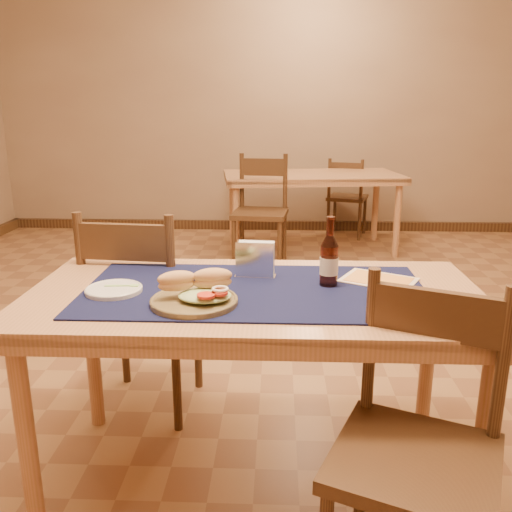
{
  "coord_description": "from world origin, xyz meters",
  "views": [
    {
      "loc": [
        0.08,
        -2.6,
        1.38
      ],
      "look_at": [
        0.0,
        -0.7,
        0.85
      ],
      "focal_mm": 38.0,
      "sensor_mm": 36.0,
      "label": 1
    }
  ],
  "objects_px": {
    "sandwich_plate": "(197,295)",
    "chair_main_near": "(418,446)",
    "chair_main_far": "(142,309)",
    "beer_bottle": "(329,260)",
    "main_table": "(255,313)",
    "back_table": "(312,182)",
    "napkin_holder": "(255,260)"
  },
  "relations": [
    {
      "from": "sandwich_plate",
      "to": "chair_main_near",
      "type": "bearing_deg",
      "value": -28.12
    },
    {
      "from": "sandwich_plate",
      "to": "chair_main_far",
      "type": "bearing_deg",
      "value": 120.01
    },
    {
      "from": "chair_main_far",
      "to": "beer_bottle",
      "type": "distance_m",
      "value": 0.94
    },
    {
      "from": "main_table",
      "to": "chair_main_near",
      "type": "bearing_deg",
      "value": -46.55
    },
    {
      "from": "main_table",
      "to": "chair_main_far",
      "type": "height_order",
      "value": "chair_main_far"
    },
    {
      "from": "beer_bottle",
      "to": "main_table",
      "type": "bearing_deg",
      "value": -167.0
    },
    {
      "from": "main_table",
      "to": "chair_main_near",
      "type": "distance_m",
      "value": 0.71
    },
    {
      "from": "chair_main_far",
      "to": "beer_bottle",
      "type": "bearing_deg",
      "value": -26.09
    },
    {
      "from": "chair_main_far",
      "to": "sandwich_plate",
      "type": "bearing_deg",
      "value": -59.99
    },
    {
      "from": "back_table",
      "to": "sandwich_plate",
      "type": "distance_m",
      "value": 3.59
    },
    {
      "from": "chair_main_far",
      "to": "sandwich_plate",
      "type": "height_order",
      "value": "chair_main_far"
    },
    {
      "from": "back_table",
      "to": "napkin_holder",
      "type": "xyz_separation_m",
      "value": [
        -0.4,
        -3.24,
        0.15
      ]
    },
    {
      "from": "main_table",
      "to": "chair_main_far",
      "type": "relative_size",
      "value": 1.66
    },
    {
      "from": "sandwich_plate",
      "to": "beer_bottle",
      "type": "height_order",
      "value": "beer_bottle"
    },
    {
      "from": "napkin_holder",
      "to": "chair_main_far",
      "type": "bearing_deg",
      "value": 150.32
    },
    {
      "from": "napkin_holder",
      "to": "main_table",
      "type": "bearing_deg",
      "value": -88.08
    },
    {
      "from": "chair_main_near",
      "to": "napkin_holder",
      "type": "height_order",
      "value": "chair_main_near"
    },
    {
      "from": "chair_main_far",
      "to": "back_table",
      "type": "bearing_deg",
      "value": 72.54
    },
    {
      "from": "chair_main_far",
      "to": "napkin_holder",
      "type": "xyz_separation_m",
      "value": [
        0.52,
        -0.3,
        0.32
      ]
    },
    {
      "from": "chair_main_near",
      "to": "napkin_holder",
      "type": "distance_m",
      "value": 0.87
    },
    {
      "from": "beer_bottle",
      "to": "chair_main_far",
      "type": "bearing_deg",
      "value": 153.91
    },
    {
      "from": "back_table",
      "to": "chair_main_near",
      "type": "xyz_separation_m",
      "value": [
        0.07,
        -3.89,
        -0.19
      ]
    },
    {
      "from": "back_table",
      "to": "sandwich_plate",
      "type": "height_order",
      "value": "sandwich_plate"
    },
    {
      "from": "back_table",
      "to": "sandwich_plate",
      "type": "relative_size",
      "value": 6.08
    },
    {
      "from": "chair_main_near",
      "to": "sandwich_plate",
      "type": "bearing_deg",
      "value": 151.88
    },
    {
      "from": "beer_bottle",
      "to": "napkin_holder",
      "type": "xyz_separation_m",
      "value": [
        -0.27,
        0.09,
        -0.03
      ]
    },
    {
      "from": "chair_main_near",
      "to": "sandwich_plate",
      "type": "distance_m",
      "value": 0.8
    },
    {
      "from": "sandwich_plate",
      "to": "napkin_holder",
      "type": "relative_size",
      "value": 1.83
    },
    {
      "from": "chair_main_near",
      "to": "main_table",
      "type": "bearing_deg",
      "value": 133.45
    },
    {
      "from": "sandwich_plate",
      "to": "napkin_holder",
      "type": "distance_m",
      "value": 0.35
    },
    {
      "from": "main_table",
      "to": "beer_bottle",
      "type": "relative_size",
      "value": 6.39
    },
    {
      "from": "back_table",
      "to": "napkin_holder",
      "type": "distance_m",
      "value": 3.27
    }
  ]
}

